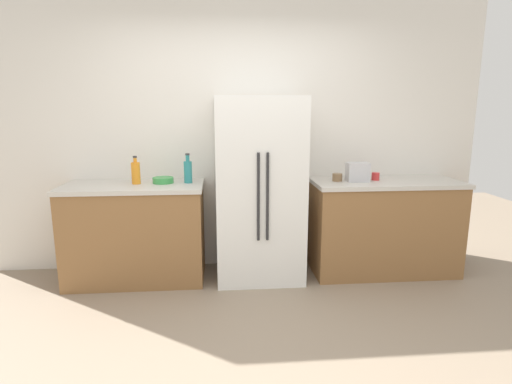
{
  "coord_description": "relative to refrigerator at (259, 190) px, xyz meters",
  "views": [
    {
      "loc": [
        -0.17,
        -2.41,
        1.62
      ],
      "look_at": [
        0.08,
        0.41,
        1.04
      ],
      "focal_mm": 28.51,
      "sensor_mm": 36.0,
      "label": 1
    }
  ],
  "objects": [
    {
      "name": "refrigerator",
      "position": [
        0.0,
        0.0,
        0.0
      ],
      "size": [
        0.81,
        0.67,
        1.73
      ],
      "color": "white",
      "rests_on": "ground_plane"
    },
    {
      "name": "counter_right",
      "position": [
        1.25,
        0.03,
        -0.4
      ],
      "size": [
        1.44,
        0.64,
        0.93
      ],
      "color": "olive",
      "rests_on": "ground_plane"
    },
    {
      "name": "cup_b",
      "position": [
        0.76,
        0.03,
        0.1
      ],
      "size": [
        0.1,
        0.1,
        0.07
      ],
      "primitive_type": "cylinder",
      "color": "brown",
      "rests_on": "counter_right"
    },
    {
      "name": "bottle_b",
      "position": [
        -1.15,
        0.05,
        0.17
      ],
      "size": [
        0.08,
        0.08,
        0.26
      ],
      "color": "orange",
      "rests_on": "counter_left"
    },
    {
      "name": "toaster",
      "position": [
        0.95,
        -0.0,
        0.16
      ],
      "size": [
        0.21,
        0.14,
        0.18
      ],
      "primitive_type": "cube",
      "color": "silver",
      "rests_on": "counter_right"
    },
    {
      "name": "kitchen_back_panel",
      "position": [
        -0.19,
        0.39,
        0.68
      ],
      "size": [
        4.98,
        0.1,
        3.09
      ],
      "primitive_type": "cube",
      "color": "silver",
      "rests_on": "ground_plane"
    },
    {
      "name": "ground_plane",
      "position": [
        -0.19,
        -1.35,
        -0.86
      ],
      "size": [
        9.96,
        9.96,
        0.0
      ],
      "primitive_type": "plane",
      "color": "gray"
    },
    {
      "name": "bowl_a",
      "position": [
        -0.9,
        0.07,
        0.09
      ],
      "size": [
        0.19,
        0.19,
        0.05
      ],
      "primitive_type": "cylinder",
      "color": "green",
      "rests_on": "counter_left"
    },
    {
      "name": "bottle_a",
      "position": [
        -0.67,
        0.06,
        0.18
      ],
      "size": [
        0.08,
        0.08,
        0.28
      ],
      "color": "teal",
      "rests_on": "counter_left"
    },
    {
      "name": "cup_a",
      "position": [
        1.15,
        0.05,
        0.1
      ],
      "size": [
        0.08,
        0.08,
        0.07
      ],
      "primitive_type": "cylinder",
      "color": "red",
      "rests_on": "counter_right"
    },
    {
      "name": "counter_left",
      "position": [
        -1.17,
        0.03,
        -0.4
      ],
      "size": [
        1.29,
        0.64,
        0.93
      ],
      "color": "olive",
      "rests_on": "ground_plane"
    }
  ]
}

